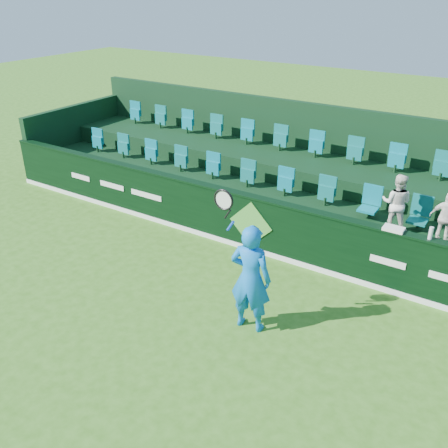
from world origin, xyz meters
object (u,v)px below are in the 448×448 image
Objects in this scene: spectator_middle at (446,218)px; tennis_player at (250,278)px; towel at (394,229)px; drinks_bottle at (431,233)px; spectator_left at (396,203)px.

tennis_player is at bearing 58.88° from spectator_middle.
drinks_bottle is at bearing 0.00° from towel.
spectator_middle reaches higher than towel.
towel is (0.27, -1.12, -0.06)m from spectator_left.
tennis_player is 10.96× the size of drinks_bottle.
spectator_left is at bearing 2.78° from spectator_middle.
drinks_bottle is (-0.08, -1.12, 0.12)m from spectator_middle.
drinks_bottle reaches higher than towel.
spectator_middle is at bearing 56.10° from tennis_player.
spectator_middle reaches higher than drinks_bottle.
tennis_player reaches higher than spectator_middle.
tennis_player reaches higher than spectator_left.
spectator_middle is 1.35m from towel.
spectator_middle is at bearing 86.07° from drinks_bottle.
towel is at bearing 59.13° from spectator_middle.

